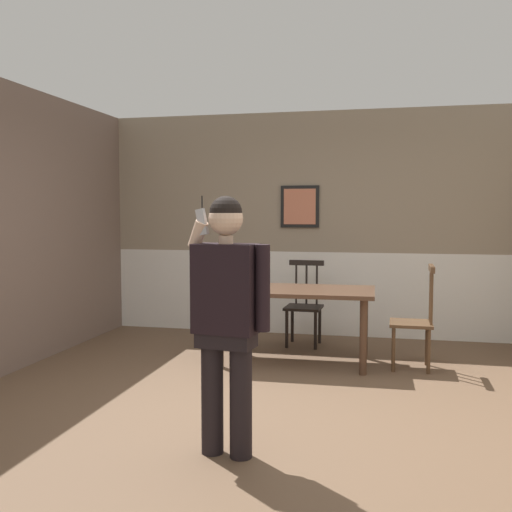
{
  "coord_description": "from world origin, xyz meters",
  "views": [
    {
      "loc": [
        0.87,
        -4.27,
        1.52
      ],
      "look_at": [
        -0.06,
        -0.12,
        1.21
      ],
      "focal_mm": 41.05,
      "sensor_mm": 36.0,
      "label": 1
    }
  ],
  "objects_px": {
    "dining_table": "(295,298)",
    "chair_by_doorway": "(304,305)",
    "person_figure": "(227,310)",
    "chair_near_window": "(415,320)"
  },
  "relations": [
    {
      "from": "chair_near_window",
      "to": "person_figure",
      "type": "xyz_separation_m",
      "value": [
        -1.24,
        -2.38,
        0.45
      ]
    },
    {
      "from": "chair_near_window",
      "to": "chair_by_doorway",
      "type": "distance_m",
      "value": 1.43
    },
    {
      "from": "person_figure",
      "to": "chair_near_window",
      "type": "bearing_deg",
      "value": -109.82
    },
    {
      "from": "dining_table",
      "to": "chair_near_window",
      "type": "height_order",
      "value": "chair_near_window"
    },
    {
      "from": "dining_table",
      "to": "chair_by_doorway",
      "type": "height_order",
      "value": "chair_by_doorway"
    },
    {
      "from": "dining_table",
      "to": "chair_by_doorway",
      "type": "distance_m",
      "value": 0.84
    },
    {
      "from": "dining_table",
      "to": "chair_near_window",
      "type": "xyz_separation_m",
      "value": [
        1.18,
        0.02,
        -0.18
      ]
    },
    {
      "from": "chair_by_doorway",
      "to": "chair_near_window",
      "type": "bearing_deg",
      "value": 148.49
    },
    {
      "from": "dining_table",
      "to": "person_figure",
      "type": "relative_size",
      "value": 0.99
    },
    {
      "from": "dining_table",
      "to": "person_figure",
      "type": "height_order",
      "value": "person_figure"
    }
  ]
}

